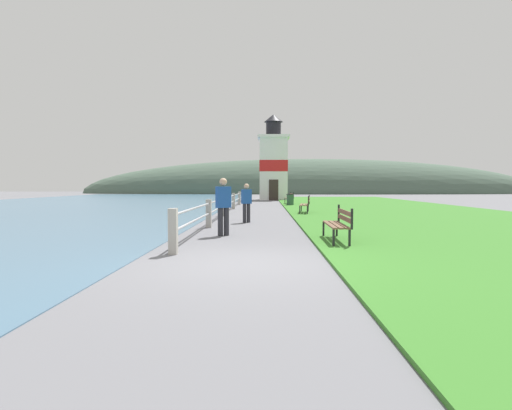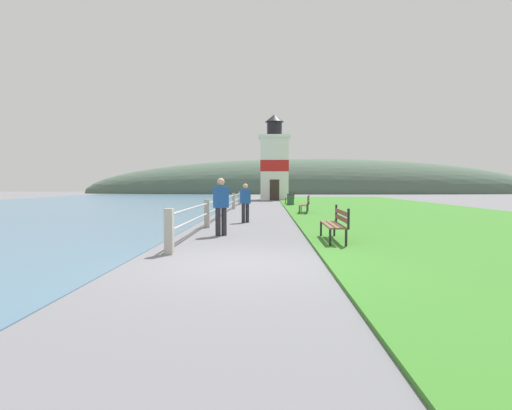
{
  "view_description": "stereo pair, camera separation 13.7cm",
  "coord_description": "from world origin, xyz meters",
  "px_view_note": "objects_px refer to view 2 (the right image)",
  "views": [
    {
      "loc": [
        0.44,
        -7.44,
        1.49
      ],
      "look_at": [
        -0.14,
        16.06,
        0.3
      ],
      "focal_mm": 28.0,
      "sensor_mm": 36.0,
      "label": 1
    },
    {
      "loc": [
        0.57,
        -7.43,
        1.49
      ],
      "look_at": [
        -0.14,
        16.06,
        0.3
      ],
      "focal_mm": 28.0,
      "sensor_mm": 36.0,
      "label": 2
    }
  ],
  "objects_px": {
    "park_bench_midway": "(306,203)",
    "lighthouse": "(274,163)",
    "park_bench_near": "(336,222)",
    "trash_bin": "(291,200)",
    "park_bench_far": "(290,197)",
    "person_by_railing": "(245,202)",
    "person_strolling": "(221,205)"
  },
  "relations": [
    {
      "from": "park_bench_near",
      "to": "person_by_railing",
      "type": "relative_size",
      "value": 1.25
    },
    {
      "from": "park_bench_far",
      "to": "lighthouse",
      "type": "bearing_deg",
      "value": -88.81
    },
    {
      "from": "park_bench_near",
      "to": "park_bench_midway",
      "type": "distance_m",
      "value": 10.29
    },
    {
      "from": "person_strolling",
      "to": "trash_bin",
      "type": "height_order",
      "value": "person_strolling"
    },
    {
      "from": "park_bench_midway",
      "to": "lighthouse",
      "type": "relative_size",
      "value": 0.24
    },
    {
      "from": "lighthouse",
      "to": "park_bench_far",
      "type": "bearing_deg",
      "value": -83.44
    },
    {
      "from": "lighthouse",
      "to": "person_strolling",
      "type": "xyz_separation_m",
      "value": [
        -1.99,
        -28.14,
        -2.7
      ]
    },
    {
      "from": "park_bench_midway",
      "to": "person_by_railing",
      "type": "xyz_separation_m",
      "value": [
        -2.83,
        -4.85,
        0.29
      ]
    },
    {
      "from": "lighthouse",
      "to": "park_bench_midway",
      "type": "bearing_deg",
      "value": -86.09
    },
    {
      "from": "park_bench_midway",
      "to": "park_bench_far",
      "type": "bearing_deg",
      "value": -81.37
    },
    {
      "from": "park_bench_near",
      "to": "lighthouse",
      "type": "height_order",
      "value": "lighthouse"
    },
    {
      "from": "park_bench_far",
      "to": "person_strolling",
      "type": "xyz_separation_m",
      "value": [
        -3.08,
        -18.71,
        0.38
      ]
    },
    {
      "from": "park_bench_far",
      "to": "trash_bin",
      "type": "relative_size",
      "value": 1.98
    },
    {
      "from": "park_bench_near",
      "to": "park_bench_midway",
      "type": "height_order",
      "value": "same"
    },
    {
      "from": "park_bench_midway",
      "to": "park_bench_far",
      "type": "height_order",
      "value": "same"
    },
    {
      "from": "park_bench_near",
      "to": "park_bench_midway",
      "type": "relative_size",
      "value": 0.96
    },
    {
      "from": "person_strolling",
      "to": "trash_bin",
      "type": "xyz_separation_m",
      "value": [
        2.97,
        16.76,
        -0.49
      ]
    },
    {
      "from": "lighthouse",
      "to": "person_by_railing",
      "type": "height_order",
      "value": "lighthouse"
    },
    {
      "from": "park_bench_near",
      "to": "park_bench_far",
      "type": "bearing_deg",
      "value": -88.85
    },
    {
      "from": "park_bench_near",
      "to": "trash_bin",
      "type": "bearing_deg",
      "value": -88.51
    },
    {
      "from": "park_bench_near",
      "to": "person_by_railing",
      "type": "xyz_separation_m",
      "value": [
        -2.64,
        5.44,
        0.29
      ]
    },
    {
      "from": "person_strolling",
      "to": "trash_bin",
      "type": "distance_m",
      "value": 17.03
    },
    {
      "from": "park_bench_near",
      "to": "park_bench_midway",
      "type": "xyz_separation_m",
      "value": [
        0.19,
        10.29,
        0.0
      ]
    },
    {
      "from": "person_strolling",
      "to": "trash_bin",
      "type": "relative_size",
      "value": 2.01
    },
    {
      "from": "lighthouse",
      "to": "person_strolling",
      "type": "distance_m",
      "value": 28.34
    },
    {
      "from": "park_bench_near",
      "to": "park_bench_far",
      "type": "xyz_separation_m",
      "value": [
        -0.04,
        20.07,
        -0.0
      ]
    },
    {
      "from": "lighthouse",
      "to": "person_by_railing",
      "type": "bearing_deg",
      "value": -93.6
    },
    {
      "from": "park_bench_midway",
      "to": "trash_bin",
      "type": "distance_m",
      "value": 7.85
    },
    {
      "from": "park_bench_near",
      "to": "person_strolling",
      "type": "height_order",
      "value": "person_strolling"
    },
    {
      "from": "park_bench_far",
      "to": "person_strolling",
      "type": "height_order",
      "value": "person_strolling"
    },
    {
      "from": "park_bench_midway",
      "to": "person_strolling",
      "type": "relative_size",
      "value": 1.19
    },
    {
      "from": "park_bench_far",
      "to": "person_by_railing",
      "type": "bearing_deg",
      "value": 74.57
    }
  ]
}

